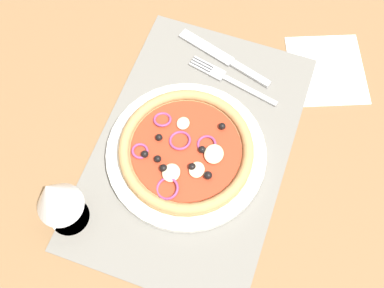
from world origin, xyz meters
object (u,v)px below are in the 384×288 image
at_px(pizza, 186,150).
at_px(wine_glass, 55,197).
at_px(knife, 223,57).
at_px(napkin, 327,70).
at_px(plate, 186,154).
at_px(fork, 228,79).

xyz_separation_m(pizza, wine_glass, (-0.16, 0.14, 0.07)).
distance_m(knife, napkin, 0.20).
bearing_deg(knife, wine_glass, 86.36).
height_order(pizza, knife, pizza).
bearing_deg(knife, napkin, -150.68).
bearing_deg(wine_glass, pizza, -40.96).
relative_size(plate, fork, 1.53).
bearing_deg(plate, fork, -7.49).
xyz_separation_m(plate, napkin, (0.25, -0.19, -0.01)).
xyz_separation_m(fork, napkin, (0.08, -0.17, -0.00)).
relative_size(fork, wine_glass, 1.20).
relative_size(knife, wine_glass, 1.32).
relative_size(pizza, napkin, 1.47).
relative_size(plate, wine_glass, 1.84).
distance_m(plate, fork, 0.17).
bearing_deg(pizza, wine_glass, 139.04).
bearing_deg(plate, knife, 0.37).
bearing_deg(plate, pizza, -173.40).
bearing_deg(fork, napkin, -140.71).
height_order(plate, knife, plate).
bearing_deg(wine_glass, plate, -40.84).
height_order(plate, pizza, pizza).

